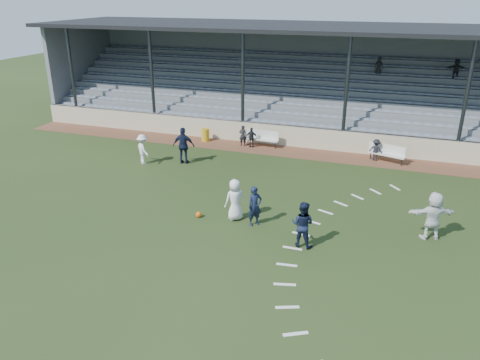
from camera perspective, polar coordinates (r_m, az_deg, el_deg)
name	(u,v)px	position (r m, az deg, el deg)	size (l,w,h in m)	color
ground	(218,236)	(17.72, -2.66, -6.78)	(90.00, 90.00, 0.00)	#253616
cinder_track	(286,151)	(26.95, 5.59, 3.51)	(34.00, 2.00, 0.02)	brown
retaining_wall	(290,136)	(27.74, 6.16, 5.32)	(34.00, 0.18, 1.20)	#C5B797
bench_left	(262,137)	(27.58, 2.72, 5.28)	(2.02, 0.59, 0.95)	silver
bench_right	(387,152)	(26.16, 17.45, 3.33)	(2.03, 1.05, 0.95)	silver
trash_bin	(205,135)	(28.64, -4.24, 5.50)	(0.48, 0.48, 0.76)	gold
football	(199,215)	(19.09, -5.06, -4.21)	(0.24, 0.24, 0.24)	#E85C0D
player_white_lead	(235,200)	(18.56, -0.62, -2.42)	(0.83, 0.54, 1.70)	white
player_navy_lead	(255,206)	(18.15, 1.81, -3.20)	(0.58, 0.38, 1.60)	#131B34
player_navy_mid	(302,224)	(16.80, 7.63, -5.38)	(0.84, 0.65, 1.72)	#131B34
player_white_wing	(143,149)	(25.18, -11.75, 3.69)	(1.03, 0.59, 1.59)	white
player_navy_wing	(184,146)	(24.82, -6.88, 4.17)	(1.15, 0.48, 1.96)	#131B34
player_white_back	(433,216)	(18.51, 22.47, -4.04)	(1.72, 0.55, 1.85)	white
sub_left_near	(243,136)	(27.61, 0.36, 5.45)	(0.45, 0.30, 1.24)	black
sub_left_far	(252,138)	(27.34, 1.43, 5.20)	(0.69, 0.29, 1.18)	black
sub_right	(376,150)	(26.18, 16.23, 3.55)	(0.77, 0.44, 1.19)	black
grandstand	(308,94)	(31.83, 8.28, 10.37)	(34.60, 9.00, 6.61)	slate
penalty_arc	(328,254)	(16.82, 10.67, -8.88)	(3.89, 14.63, 0.01)	white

